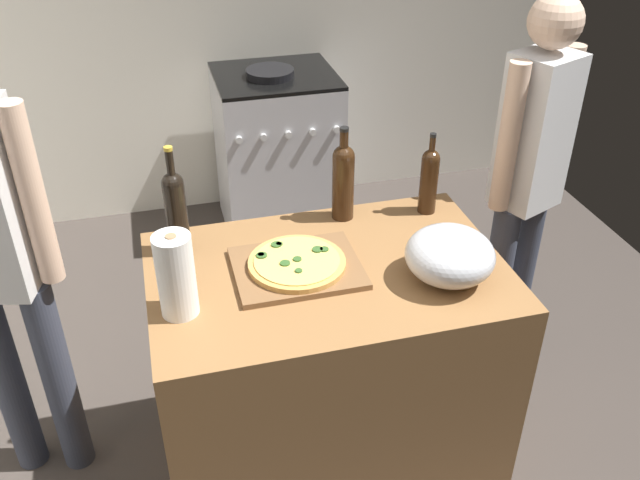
{
  "coord_description": "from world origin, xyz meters",
  "views": [
    {
      "loc": [
        -0.42,
        -1.06,
        2.16
      ],
      "look_at": [
        0.06,
        0.77,
        0.94
      ],
      "focal_mm": 38.72,
      "sensor_mm": 36.0,
      "label": 1
    }
  ],
  "objects_px": {
    "pizza": "(297,262)",
    "paper_towel_roll": "(176,276)",
    "mixing_bowl": "(450,255)",
    "wine_bottle_green": "(429,178)",
    "stove": "(278,152)",
    "person_in_red": "(528,174)",
    "wine_bottle_amber": "(343,178)",
    "wine_bottle_clear": "(176,209)"
  },
  "relations": [
    {
      "from": "wine_bottle_clear",
      "to": "stove",
      "type": "xyz_separation_m",
      "value": [
        0.63,
        1.54,
        -0.59
      ]
    },
    {
      "from": "mixing_bowl",
      "to": "wine_bottle_green",
      "type": "bearing_deg",
      "value": 76.85
    },
    {
      "from": "wine_bottle_clear",
      "to": "person_in_red",
      "type": "xyz_separation_m",
      "value": [
        1.35,
        0.15,
        -0.12
      ]
    },
    {
      "from": "wine_bottle_amber",
      "to": "stove",
      "type": "relative_size",
      "value": 0.36
    },
    {
      "from": "pizza",
      "to": "wine_bottle_green",
      "type": "xyz_separation_m",
      "value": [
        0.54,
        0.25,
        0.1
      ]
    },
    {
      "from": "mixing_bowl",
      "to": "wine_bottle_green",
      "type": "height_order",
      "value": "wine_bottle_green"
    },
    {
      "from": "stove",
      "to": "person_in_red",
      "type": "xyz_separation_m",
      "value": [
        0.72,
        -1.39,
        0.46
      ]
    },
    {
      "from": "wine_bottle_green",
      "to": "wine_bottle_amber",
      "type": "distance_m",
      "value": 0.31
    },
    {
      "from": "wine_bottle_amber",
      "to": "wine_bottle_clear",
      "type": "relative_size",
      "value": 0.91
    },
    {
      "from": "wine_bottle_clear",
      "to": "wine_bottle_amber",
      "type": "bearing_deg",
      "value": 7.44
    },
    {
      "from": "wine_bottle_green",
      "to": "person_in_red",
      "type": "height_order",
      "value": "person_in_red"
    },
    {
      "from": "paper_towel_roll",
      "to": "wine_bottle_amber",
      "type": "bearing_deg",
      "value": 33.37
    },
    {
      "from": "pizza",
      "to": "mixing_bowl",
      "type": "xyz_separation_m",
      "value": [
        0.45,
        -0.16,
        0.05
      ]
    },
    {
      "from": "wine_bottle_green",
      "to": "stove",
      "type": "bearing_deg",
      "value": 99.59
    },
    {
      "from": "paper_towel_roll",
      "to": "wine_bottle_green",
      "type": "distance_m",
      "value": 0.99
    },
    {
      "from": "mixing_bowl",
      "to": "paper_towel_roll",
      "type": "bearing_deg",
      "value": 176.98
    },
    {
      "from": "pizza",
      "to": "paper_towel_roll",
      "type": "distance_m",
      "value": 0.41
    },
    {
      "from": "wine_bottle_clear",
      "to": "stove",
      "type": "bearing_deg",
      "value": 67.56
    },
    {
      "from": "pizza",
      "to": "paper_towel_roll",
      "type": "relative_size",
      "value": 1.18
    },
    {
      "from": "person_in_red",
      "to": "stove",
      "type": "bearing_deg",
      "value": 117.37
    },
    {
      "from": "paper_towel_roll",
      "to": "wine_bottle_clear",
      "type": "distance_m",
      "value": 0.33
    },
    {
      "from": "wine_bottle_clear",
      "to": "person_in_red",
      "type": "bearing_deg",
      "value": 6.19
    },
    {
      "from": "person_in_red",
      "to": "pizza",
      "type": "bearing_deg",
      "value": -160.52
    },
    {
      "from": "paper_towel_roll",
      "to": "wine_bottle_green",
      "type": "bearing_deg",
      "value": 21.67
    },
    {
      "from": "pizza",
      "to": "wine_bottle_clear",
      "type": "height_order",
      "value": "wine_bottle_clear"
    },
    {
      "from": "paper_towel_roll",
      "to": "wine_bottle_clear",
      "type": "height_order",
      "value": "wine_bottle_clear"
    },
    {
      "from": "wine_bottle_amber",
      "to": "wine_bottle_green",
      "type": "bearing_deg",
      "value": -7.05
    },
    {
      "from": "paper_towel_roll",
      "to": "pizza",
      "type": "bearing_deg",
      "value": 17.3
    },
    {
      "from": "pizza",
      "to": "person_in_red",
      "type": "height_order",
      "value": "person_in_red"
    },
    {
      "from": "wine_bottle_amber",
      "to": "wine_bottle_clear",
      "type": "distance_m",
      "value": 0.59
    },
    {
      "from": "mixing_bowl",
      "to": "stove",
      "type": "relative_size",
      "value": 0.29
    },
    {
      "from": "wine_bottle_green",
      "to": "person_in_red",
      "type": "distance_m",
      "value": 0.49
    },
    {
      "from": "stove",
      "to": "person_in_red",
      "type": "relative_size",
      "value": 0.6
    },
    {
      "from": "paper_towel_roll",
      "to": "stove",
      "type": "bearing_deg",
      "value": 70.36
    },
    {
      "from": "pizza",
      "to": "wine_bottle_amber",
      "type": "height_order",
      "value": "wine_bottle_amber"
    },
    {
      "from": "wine_bottle_green",
      "to": "person_in_red",
      "type": "relative_size",
      "value": 0.19
    },
    {
      "from": "wine_bottle_green",
      "to": "wine_bottle_clear",
      "type": "relative_size",
      "value": 0.81
    },
    {
      "from": "pizza",
      "to": "mixing_bowl",
      "type": "distance_m",
      "value": 0.48
    },
    {
      "from": "mixing_bowl",
      "to": "paper_towel_roll",
      "type": "relative_size",
      "value": 1.05
    },
    {
      "from": "paper_towel_roll",
      "to": "person_in_red",
      "type": "height_order",
      "value": "person_in_red"
    },
    {
      "from": "wine_bottle_amber",
      "to": "pizza",
      "type": "bearing_deg",
      "value": -129.46
    },
    {
      "from": "pizza",
      "to": "paper_towel_roll",
      "type": "xyz_separation_m",
      "value": [
        -0.38,
        -0.12,
        0.1
      ]
    }
  ]
}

